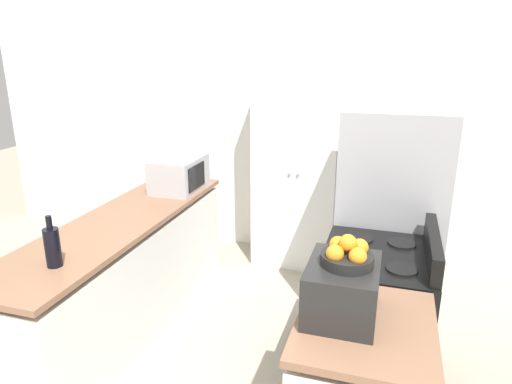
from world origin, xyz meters
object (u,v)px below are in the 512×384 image
object	(u,v)px
pantry_cabinet	(299,167)
fruit_bowl	(347,255)
microwave	(179,174)
toaster_oven	(342,289)
stove	(373,319)
refrigerator	(389,221)
wine_bottle	(52,246)

from	to	relation	value
pantry_cabinet	fruit_bowl	distance (m)	2.40
pantry_cabinet	microwave	world-z (taller)	pantry_cabinet
toaster_oven	stove	bearing A→B (deg)	79.00
stove	refrigerator	distance (m)	0.85
microwave	fruit_bowl	distance (m)	2.18
toaster_oven	fruit_bowl	bearing A→B (deg)	5.87
pantry_cabinet	wine_bottle	distance (m)	2.45
pantry_cabinet	microwave	xyz separation A→B (m)	(-0.87, -0.78, 0.07)
microwave	wine_bottle	distance (m)	1.50
refrigerator	toaster_oven	bearing A→B (deg)	-97.10
refrigerator	toaster_oven	xyz separation A→B (m)	(-0.18, -1.47, 0.19)
toaster_oven	fruit_bowl	world-z (taller)	fruit_bowl
stove	refrigerator	world-z (taller)	refrigerator
refrigerator	microwave	xyz separation A→B (m)	(-1.73, 0.05, 0.21)
pantry_cabinet	toaster_oven	xyz separation A→B (m)	(0.68, -2.29, 0.05)
stove	toaster_oven	bearing A→B (deg)	-101.00
stove	wine_bottle	distance (m)	1.92
wine_bottle	pantry_cabinet	bearing A→B (deg)	68.56
pantry_cabinet	stove	size ratio (longest dim) A/B	1.83
microwave	toaster_oven	world-z (taller)	microwave
pantry_cabinet	refrigerator	world-z (taller)	pantry_cabinet
pantry_cabinet	toaster_oven	distance (m)	2.39
stove	microwave	world-z (taller)	microwave
microwave	wine_bottle	size ratio (longest dim) A/B	1.67
stove	microwave	xyz separation A→B (m)	(-1.68, 0.81, 0.58)
wine_bottle	toaster_oven	bearing A→B (deg)	-0.54
pantry_cabinet	wine_bottle	xyz separation A→B (m)	(-0.90, -2.28, 0.04)
stove	fruit_bowl	bearing A→B (deg)	-99.98
refrigerator	wine_bottle	xyz separation A→B (m)	(-1.75, -1.45, 0.19)
stove	toaster_oven	xyz separation A→B (m)	(-0.14, -0.71, 0.56)
stove	pantry_cabinet	bearing A→B (deg)	117.09
microwave	toaster_oven	size ratio (longest dim) A/B	1.24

